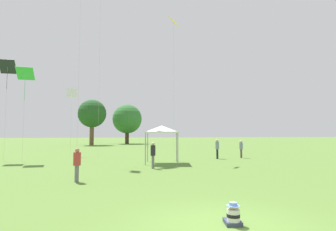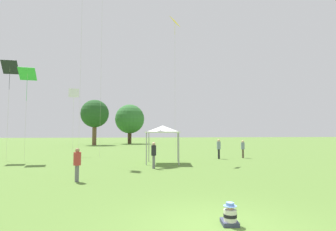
{
  "view_description": "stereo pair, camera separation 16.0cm",
  "coord_description": "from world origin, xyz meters",
  "px_view_note": "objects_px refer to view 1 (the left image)",
  "views": [
    {
      "loc": [
        -2.48,
        -5.91,
        2.2
      ],
      "look_at": [
        0.1,
        6.85,
        3.11
      ],
      "focal_mm": 28.0,
      "sensor_mm": 36.0,
      "label": 1
    },
    {
      "loc": [
        -2.32,
        -5.94,
        2.2
      ],
      "look_at": [
        0.1,
        6.85,
        3.11
      ],
      "focal_mm": 28.0,
      "sensor_mm": 36.0,
      "label": 2
    }
  ],
  "objects_px": {
    "person_standing_1": "(153,153)",
    "canopy_tent": "(162,129)",
    "person_standing_0": "(77,162)",
    "person_standing_2": "(217,147)",
    "kite_1": "(25,75)",
    "distant_tree_1": "(127,119)",
    "kite_8": "(72,94)",
    "kite_3": "(174,27)",
    "seated_toddler": "(233,215)",
    "distant_tree_0": "(92,114)",
    "person_standing_3": "(241,147)",
    "kite_6": "(7,68)"
  },
  "relations": [
    {
      "from": "kite_3",
      "to": "canopy_tent",
      "type": "bearing_deg",
      "value": -131.02
    },
    {
      "from": "distant_tree_1",
      "to": "person_standing_3",
      "type": "bearing_deg",
      "value": -76.5
    },
    {
      "from": "kite_3",
      "to": "kite_8",
      "type": "height_order",
      "value": "kite_3"
    },
    {
      "from": "person_standing_0",
      "to": "distant_tree_1",
      "type": "distance_m",
      "value": 46.32
    },
    {
      "from": "kite_3",
      "to": "kite_6",
      "type": "distance_m",
      "value": 14.44
    },
    {
      "from": "person_standing_0",
      "to": "kite_3",
      "type": "bearing_deg",
      "value": 85.63
    },
    {
      "from": "kite_6",
      "to": "kite_8",
      "type": "relative_size",
      "value": 1.21
    },
    {
      "from": "person_standing_3",
      "to": "distant_tree_0",
      "type": "height_order",
      "value": "distant_tree_0"
    },
    {
      "from": "person_standing_2",
      "to": "person_standing_1",
      "type": "bearing_deg",
      "value": 87.56
    },
    {
      "from": "person_standing_1",
      "to": "canopy_tent",
      "type": "distance_m",
      "value": 3.35
    },
    {
      "from": "seated_toddler",
      "to": "kite_8",
      "type": "distance_m",
      "value": 23.94
    },
    {
      "from": "person_standing_1",
      "to": "distant_tree_0",
      "type": "distance_m",
      "value": 37.1
    },
    {
      "from": "kite_3",
      "to": "person_standing_3",
      "type": "bearing_deg",
      "value": 1.6
    },
    {
      "from": "seated_toddler",
      "to": "canopy_tent",
      "type": "distance_m",
      "value": 13.56
    },
    {
      "from": "kite_3",
      "to": "distant_tree_1",
      "type": "distance_m",
      "value": 37.78
    },
    {
      "from": "kite_1",
      "to": "person_standing_0",
      "type": "bearing_deg",
      "value": 160.17
    },
    {
      "from": "seated_toddler",
      "to": "person_standing_3",
      "type": "relative_size",
      "value": 0.35
    },
    {
      "from": "kite_8",
      "to": "distant_tree_0",
      "type": "distance_m",
      "value": 24.67
    },
    {
      "from": "kite_1",
      "to": "distant_tree_0",
      "type": "xyz_separation_m",
      "value": [
        2.68,
        30.21,
        -0.83
      ]
    },
    {
      "from": "person_standing_1",
      "to": "canopy_tent",
      "type": "xyz_separation_m",
      "value": [
        1.07,
        2.79,
        1.52
      ]
    },
    {
      "from": "person_standing_2",
      "to": "kite_1",
      "type": "height_order",
      "value": "kite_1"
    },
    {
      "from": "kite_1",
      "to": "kite_8",
      "type": "height_order",
      "value": "kite_1"
    },
    {
      "from": "kite_8",
      "to": "distant_tree_1",
      "type": "bearing_deg",
      "value": 115.6
    },
    {
      "from": "person_standing_3",
      "to": "canopy_tent",
      "type": "xyz_separation_m",
      "value": [
        -7.88,
        -2.88,
        1.56
      ]
    },
    {
      "from": "kite_1",
      "to": "distant_tree_1",
      "type": "distance_m",
      "value": 37.41
    },
    {
      "from": "seated_toddler",
      "to": "person_standing_2",
      "type": "height_order",
      "value": "person_standing_2"
    },
    {
      "from": "person_standing_2",
      "to": "kite_8",
      "type": "height_order",
      "value": "kite_8"
    },
    {
      "from": "kite_1",
      "to": "kite_3",
      "type": "height_order",
      "value": "kite_3"
    },
    {
      "from": "seated_toddler",
      "to": "person_standing_0",
      "type": "distance_m",
      "value": 8.09
    },
    {
      "from": "canopy_tent",
      "to": "distant_tree_0",
      "type": "xyz_separation_m",
      "value": [
        -7.88,
        33.33,
        3.54
      ]
    },
    {
      "from": "seated_toddler",
      "to": "kite_3",
      "type": "distance_m",
      "value": 19.05
    },
    {
      "from": "kite_6",
      "to": "distant_tree_0",
      "type": "height_order",
      "value": "distant_tree_0"
    },
    {
      "from": "person_standing_0",
      "to": "person_standing_2",
      "type": "relative_size",
      "value": 0.89
    },
    {
      "from": "seated_toddler",
      "to": "distant_tree_1",
      "type": "distance_m",
      "value": 52.83
    },
    {
      "from": "seated_toddler",
      "to": "kite_6",
      "type": "distance_m",
      "value": 22.6
    },
    {
      "from": "seated_toddler",
      "to": "person_standing_0",
      "type": "relative_size",
      "value": 0.36
    },
    {
      "from": "person_standing_0",
      "to": "canopy_tent",
      "type": "distance_m",
      "value": 8.58
    },
    {
      "from": "kite_1",
      "to": "kite_3",
      "type": "bearing_deg",
      "value": -144.31
    },
    {
      "from": "distant_tree_1",
      "to": "kite_1",
      "type": "bearing_deg",
      "value": -105.08
    },
    {
      "from": "person_standing_1",
      "to": "person_standing_3",
      "type": "xyz_separation_m",
      "value": [
        8.95,
        5.68,
        -0.05
      ]
    },
    {
      "from": "person_standing_0",
      "to": "canopy_tent",
      "type": "height_order",
      "value": "canopy_tent"
    },
    {
      "from": "person_standing_0",
      "to": "kite_3",
      "type": "height_order",
      "value": "kite_3"
    },
    {
      "from": "person_standing_0",
      "to": "kite_1",
      "type": "bearing_deg",
      "value": 151.56
    },
    {
      "from": "kite_3",
      "to": "person_standing_2",
      "type": "bearing_deg",
      "value": 1.01
    },
    {
      "from": "kite_8",
      "to": "person_standing_3",
      "type": "bearing_deg",
      "value": 18.4
    },
    {
      "from": "seated_toddler",
      "to": "kite_8",
      "type": "xyz_separation_m",
      "value": [
        -7.24,
        22.01,
        6.06
      ]
    },
    {
      "from": "person_standing_0",
      "to": "person_standing_1",
      "type": "distance_m",
      "value": 5.63
    },
    {
      "from": "person_standing_0",
      "to": "distant_tree_1",
      "type": "height_order",
      "value": "distant_tree_1"
    },
    {
      "from": "kite_3",
      "to": "person_standing_1",
      "type": "bearing_deg",
      "value": -123.43
    },
    {
      "from": "person_standing_0",
      "to": "person_standing_3",
      "type": "relative_size",
      "value": 0.96
    }
  ]
}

